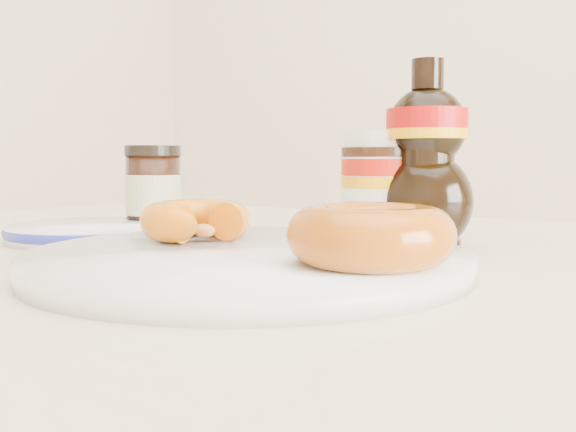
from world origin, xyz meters
The scene contains 8 objects.
dining_table centered at (0.00, 0.10, 0.67)m, with size 1.40×0.90×0.75m.
plate centered at (-0.08, 0.04, 0.76)m, with size 0.31×0.31×0.02m.
donut_bitten centered at (-0.15, 0.07, 0.78)m, with size 0.09×0.09×0.03m, color #C56D0B.
donut_whole centered at (0.02, 0.03, 0.78)m, with size 0.10×0.10×0.04m, color #9F450A.
nutella_jar centered at (-0.07, 0.24, 0.81)m, with size 0.07×0.07×0.10m.
syrup_bottle centered at (-0.02, 0.24, 0.83)m, with size 0.09×0.07×0.17m, color black, non-canonical shape.
dark_jar centered at (-0.30, 0.17, 0.80)m, with size 0.06×0.06×0.09m.
blue_rim_saucer centered at (-0.31, 0.10, 0.76)m, with size 0.16×0.16×0.02m.
Camera 1 is at (0.19, -0.31, 0.83)m, focal length 40.00 mm.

